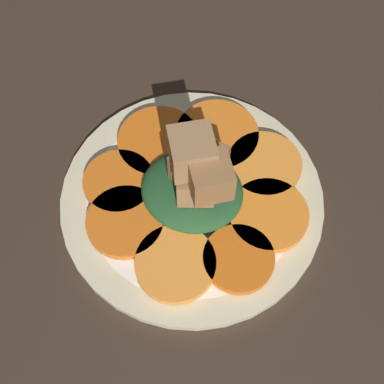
{
  "coord_description": "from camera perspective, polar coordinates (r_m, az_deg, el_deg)",
  "views": [
    {
      "loc": [
        -9.57,
        25.45,
        54.87
      ],
      "look_at": [
        0.0,
        0.0,
        4.1
      ],
      "focal_mm": 50.0,
      "sensor_mm": 36.0,
      "label": 1
    }
  ],
  "objects": [
    {
      "name": "table_slab",
      "position": [
        0.6,
        -0.0,
        -1.39
      ],
      "size": [
        120.0,
        120.0,
        2.0
      ],
      "primitive_type": "cube",
      "color": "#38281E",
      "rests_on": "ground"
    },
    {
      "name": "plate",
      "position": [
        0.59,
        -0.0,
        -0.72
      ],
      "size": [
        28.89,
        28.89,
        1.05
      ],
      "color": "beige",
      "rests_on": "table_slab"
    },
    {
      "name": "carrot_slice_0",
      "position": [
        0.55,
        4.99,
        -7.12
      ],
      "size": [
        7.36,
        7.36,
        1.06
      ],
      "primitive_type": "cylinder",
      "color": "orange",
      "rests_on": "plate"
    },
    {
      "name": "carrot_slice_1",
      "position": [
        0.57,
        8.17,
        -2.45
      ],
      "size": [
        8.5,
        8.5,
        1.06
      ],
      "primitive_type": "cylinder",
      "color": "orange",
      "rests_on": "plate"
    },
    {
      "name": "carrot_slice_2",
      "position": [
        0.6,
        7.73,
        2.93
      ],
      "size": [
        8.31,
        8.31,
        1.06
      ],
      "primitive_type": "cylinder",
      "color": "orange",
      "rests_on": "plate"
    },
    {
      "name": "carrot_slice_3",
      "position": [
        0.62,
        2.37,
        6.18
      ],
      "size": [
        9.58,
        9.58,
        1.06
      ],
      "primitive_type": "cylinder",
      "color": "orange",
      "rests_on": "plate"
    },
    {
      "name": "carrot_slice_4",
      "position": [
        0.62,
        -3.56,
        5.38
      ],
      "size": [
        9.47,
        9.47,
        1.06
      ],
      "primitive_type": "cylinder",
      "color": "orange",
      "rests_on": "plate"
    },
    {
      "name": "carrot_slice_5",
      "position": [
        0.59,
        -7.81,
        1.07
      ],
      "size": [
        7.84,
        7.84,
        1.06
      ],
      "primitive_type": "cylinder",
      "color": "orange",
      "rests_on": "plate"
    },
    {
      "name": "carrot_slice_6",
      "position": [
        0.57,
        -7.15,
        -3.17
      ],
      "size": [
        8.26,
        8.26,
        1.06
      ],
      "primitive_type": "cylinder",
      "color": "orange",
      "rests_on": "plate"
    },
    {
      "name": "carrot_slice_7",
      "position": [
        0.55,
        -1.78,
        -7.65
      ],
      "size": [
        8.33,
        8.33,
        1.06
      ],
      "primitive_type": "cylinder",
      "color": "orange",
      "rests_on": "plate"
    },
    {
      "name": "center_pile",
      "position": [
        0.55,
        0.36,
        1.42
      ],
      "size": [
        11.12,
        10.01,
        11.09
      ],
      "color": "#235128",
      "rests_on": "plate"
    },
    {
      "name": "fork",
      "position": [
        0.61,
        2.79,
        3.59
      ],
      "size": [
        18.59,
        5.29,
        0.4
      ],
      "rotation": [
        0.0,
        0.0,
        0.2
      ],
      "color": "silver",
      "rests_on": "plate"
    }
  ]
}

